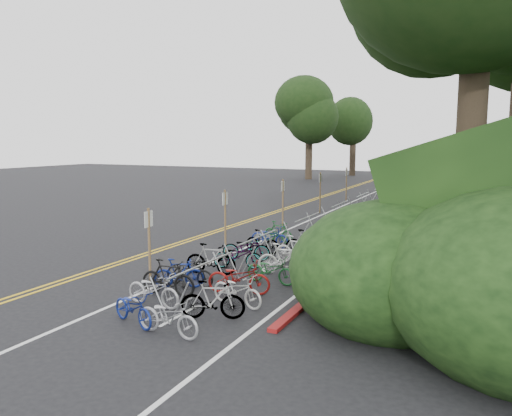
{
  "coord_description": "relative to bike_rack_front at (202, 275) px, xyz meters",
  "views": [
    {
      "loc": [
        10.12,
        -12.14,
        4.44
      ],
      "look_at": [
        0.22,
        8.66,
        1.3
      ],
      "focal_mm": 35.0,
      "sensor_mm": 36.0,
      "label": 1
    }
  ],
  "objects": [
    {
      "name": "bike_racks_rest",
      "position": [
        -0.26,
        14.07,
        -0.01
      ],
      "size": [
        1.14,
        23.0,
        1.17
      ],
      "color": "#939598",
      "rests_on": "ground"
    },
    {
      "name": "bike_valet",
      "position": [
        -0.36,
        3.02,
        -0.39
      ],
      "size": [
        3.16,
        12.37,
        1.07
      ],
      "color": "navy",
      "rests_on": "ground"
    },
    {
      "name": "bike_rack_front",
      "position": [
        0.0,
        0.0,
        0.0
      ],
      "size": [
        1.14,
        3.22,
        1.17
      ],
      "color": "#939598",
      "rests_on": "ground"
    },
    {
      "name": "signposts_rest",
      "position": [
        -2.66,
        15.07,
        0.57
      ],
      "size": [
        0.08,
        18.4,
        2.5
      ],
      "color": "brown",
      "rests_on": "ground"
    },
    {
      "name": "tree_cluster",
      "position": [
        6.5,
        23.11,
        10.35
      ],
      "size": [
        32.2,
        53.84,
        17.94
      ],
      "color": "#2D2319",
      "rests_on": "ground"
    },
    {
      "name": "ground",
      "position": [
        -3.26,
        1.07,
        -0.86
      ],
      "size": [
        120.0,
        120.0,
        0.0
      ],
      "primitive_type": "plane",
      "color": "black",
      "rests_on": "ground"
    },
    {
      "name": "bike_front",
      "position": [
        -1.53,
        1.14,
        -0.41
      ],
      "size": [
        1.09,
        1.55,
        0.91
      ],
      "primitive_type": "imported",
      "rotation": [
        0.0,
        0.0,
        2.06
      ],
      "color": "navy",
      "rests_on": "ground"
    },
    {
      "name": "road_markings",
      "position": [
        -2.63,
        11.17,
        -0.86
      ],
      "size": [
        7.47,
        80.0,
        0.01
      ],
      "color": "gold",
      "rests_on": "ground"
    },
    {
      "name": "signpost_near",
      "position": [
        -2.7,
        1.26,
        0.49
      ],
      "size": [
        0.08,
        0.4,
        2.36
      ],
      "color": "brown",
      "rests_on": "ground"
    },
    {
      "name": "red_curb",
      "position": [
        2.44,
        13.07,
        -0.81
      ],
      "size": [
        0.25,
        28.0,
        0.1
      ],
      "primitive_type": "cube",
      "color": "maroon",
      "rests_on": "ground"
    }
  ]
}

